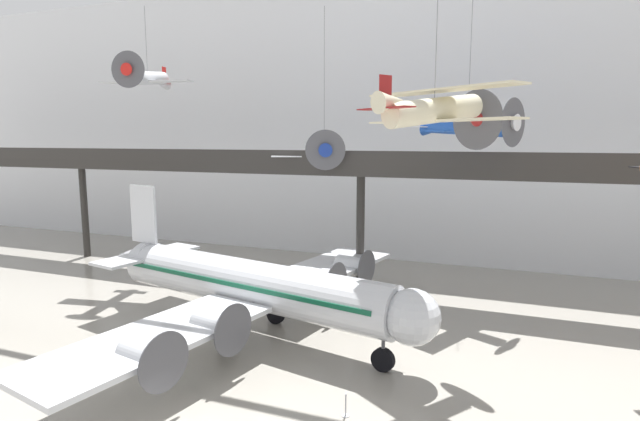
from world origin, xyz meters
TOP-DOWN VIEW (x-y plane):
  - hangar_back_wall at (0.00, 36.06)m, footprint 140.00×3.00m
  - mezzanine_walkway at (0.00, 23.42)m, footprint 110.00×3.20m
  - airliner_silver_main at (-3.66, 11.65)m, footprint 25.37×29.24m
  - suspended_plane_cream_biplane at (7.85, 10.47)m, footprint 8.37×7.67m
  - suspended_plane_blue_trainer at (8.52, 21.88)m, footprint 7.74×8.78m
  - suspended_plane_white_twin at (-2.91, 23.50)m, footprint 8.49×7.34m
  - suspended_plane_silver_racer at (-17.01, 19.34)m, footprint 7.98×6.58m
  - stanchion_barrier at (5.15, 4.79)m, footprint 0.36×0.36m

SIDE VIEW (x-z plane):
  - stanchion_barrier at x=5.15m, z-range -0.21..0.87m
  - airliner_silver_main at x=-3.66m, z-range -1.24..7.85m
  - mezzanine_walkway at x=0.00m, z-range 4.03..15.54m
  - suspended_plane_white_twin at x=-2.91m, z-range 4.93..17.73m
  - suspended_plane_blue_trainer at x=8.52m, z-range 7.74..18.81m
  - suspended_plane_cream_biplane at x=7.85m, z-range 8.29..19.44m
  - hangar_back_wall at x=0.00m, z-range 0.00..28.71m
  - suspended_plane_silver_racer at x=-17.01m, z-range 13.96..20.79m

